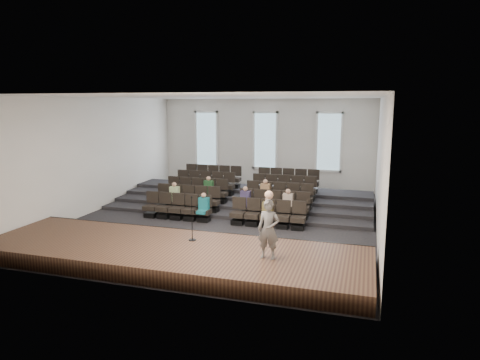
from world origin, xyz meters
name	(u,v)px	position (x,y,z in m)	size (l,w,h in m)	color
ground	(225,219)	(0.00, 0.00, 0.00)	(14.00, 14.00, 0.00)	black
ceiling	(225,97)	(0.00, 0.00, 5.01)	(12.00, 14.00, 0.02)	white
wall_back	(265,144)	(0.00, 7.02, 2.50)	(12.00, 0.04, 5.00)	silver
wall_front	(135,194)	(0.00, -7.02, 2.50)	(12.00, 0.04, 5.00)	silver
wall_left	(97,154)	(-6.02, 0.00, 2.50)	(0.04, 14.00, 5.00)	silver
wall_right	(381,166)	(6.02, 0.00, 2.50)	(0.04, 14.00, 5.00)	silver
stage	(171,254)	(0.00, -5.10, 0.25)	(11.80, 3.60, 0.50)	#503522
stage_lip	(194,237)	(0.00, -3.33, 0.25)	(11.80, 0.06, 0.52)	black
risers	(246,198)	(0.00, 3.17, 0.20)	(11.80, 4.80, 0.60)	black
seating_rows	(236,196)	(0.00, 1.54, 0.68)	(6.80, 4.70, 1.67)	black
windows	(265,140)	(0.00, 6.95, 2.70)	(8.44, 0.10, 3.24)	white
audience	(235,198)	(0.28, 0.45, 0.83)	(5.45, 2.64, 1.10)	#187078
speaker	(269,229)	(3.03, -5.20, 1.33)	(0.61, 0.40, 1.66)	#595755
mic_stand	(192,227)	(0.38, -4.35, 0.92)	(0.24, 0.24, 1.42)	black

